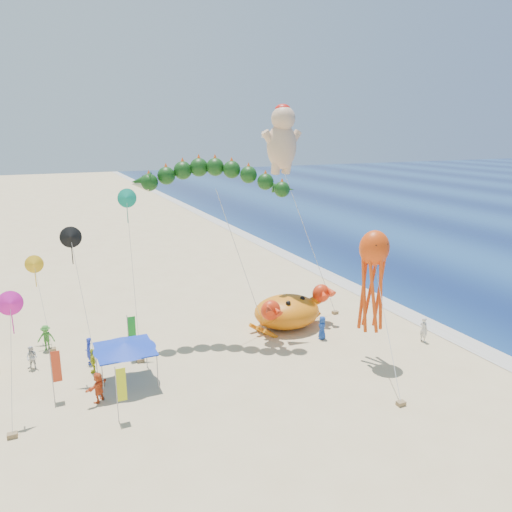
{
  "coord_description": "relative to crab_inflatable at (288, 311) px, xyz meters",
  "views": [
    {
      "loc": [
        -16.06,
        -29.37,
        15.31
      ],
      "look_at": [
        -2.0,
        2.0,
        6.5
      ],
      "focal_mm": 35.0,
      "sensor_mm": 36.0,
      "label": 1
    }
  ],
  "objects": [
    {
      "name": "dragon_kite",
      "position": [
        -5.64,
        0.89,
        10.24
      ],
      "size": [
        11.33,
        5.39,
        12.88
      ],
      "color": "#0E350E",
      "rests_on": "ground"
    },
    {
      "name": "feather_flags",
      "position": [
        -16.3,
        -4.11,
        0.62
      ],
      "size": [
        9.87,
        7.35,
        3.2
      ],
      "color": "gray",
      "rests_on": "ground"
    },
    {
      "name": "octopus_kite",
      "position": [
        2.5,
        -7.15,
        4.7
      ],
      "size": [
        3.23,
        6.86,
        8.95
      ],
      "color": "#DF410B",
      "rests_on": "ground"
    },
    {
      "name": "crab_inflatable",
      "position": [
        0.0,
        0.0,
        0.0
      ],
      "size": [
        7.21,
        5.86,
        3.16
      ],
      "color": "orange",
      "rests_on": "ground"
    },
    {
      "name": "small_kites",
      "position": [
        -15.97,
        -0.15,
        5.78
      ],
      "size": [
        8.77,
        14.18,
        11.45
      ],
      "color": "black",
      "rests_on": "ground"
    },
    {
      "name": "cherub_kite",
      "position": [
        1.18,
        3.6,
        13.21
      ],
      "size": [
        5.4,
        3.93,
        17.18
      ],
      "color": "#DDAE86",
      "rests_on": "ground"
    },
    {
      "name": "ground",
      "position": [
        -1.33,
        -3.34,
        -1.39
      ],
      "size": [
        320.0,
        320.0,
        0.0
      ],
      "primitive_type": "plane",
      "color": "#D1B784",
      "rests_on": "ground"
    },
    {
      "name": "canopy_blue",
      "position": [
        -13.22,
        -3.79,
        1.05
      ],
      "size": [
        3.76,
        3.76,
        2.71
      ],
      "color": "gray",
      "rests_on": "ground"
    },
    {
      "name": "beachgoers",
      "position": [
        -11.79,
        -1.67,
        -0.5
      ],
      "size": [
        27.18,
        10.69,
        1.89
      ],
      "color": "#C8D024",
      "rests_on": "ground"
    },
    {
      "name": "foam_strip",
      "position": [
        10.67,
        -3.34,
        -1.38
      ],
      "size": [
        320.0,
        320.0,
        0.0
      ],
      "primitive_type": "plane",
      "color": "silver",
      "rests_on": "ground"
    }
  ]
}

